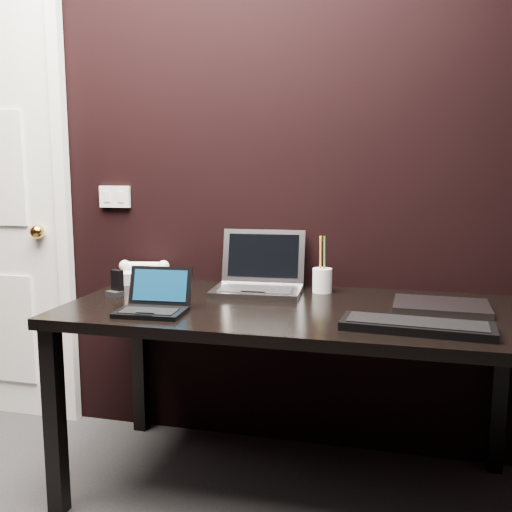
% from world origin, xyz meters
% --- Properties ---
extents(wall_back, '(4.00, 0.00, 4.00)m').
position_xyz_m(wall_back, '(0.00, 1.80, 1.30)').
color(wall_back, black).
rests_on(wall_back, ground).
extents(wall_switch, '(0.15, 0.02, 0.10)m').
position_xyz_m(wall_switch, '(-0.62, 1.79, 1.12)').
color(wall_switch, silver).
rests_on(wall_switch, wall_back).
extents(desk, '(1.70, 0.80, 0.74)m').
position_xyz_m(desk, '(0.30, 1.40, 0.66)').
color(desk, black).
rests_on(desk, ground).
extents(netbook, '(0.25, 0.22, 0.15)m').
position_xyz_m(netbook, '(-0.17, 1.19, 0.77)').
color(netbook, black).
rests_on(netbook, desk).
extents(silver_laptop, '(0.38, 0.35, 0.25)m').
position_xyz_m(silver_laptop, '(0.12, 1.62, 0.79)').
color(silver_laptop, '#A2A1A7').
rests_on(silver_laptop, desk).
extents(ext_keyboard, '(0.49, 0.20, 0.03)m').
position_xyz_m(ext_keyboard, '(0.74, 1.18, 0.75)').
color(ext_keyboard, black).
rests_on(ext_keyboard, desk).
extents(closed_laptop, '(0.35, 0.25, 0.02)m').
position_xyz_m(closed_laptop, '(0.84, 1.49, 0.75)').
color(closed_laptop, '#9A9A9F').
rests_on(closed_laptop, desk).
extents(desk_phone, '(0.23, 0.20, 0.11)m').
position_xyz_m(desk_phone, '(-0.43, 1.68, 0.78)').
color(desk_phone, silver).
rests_on(desk_phone, desk).
extents(mobile_phone, '(0.07, 0.07, 0.11)m').
position_xyz_m(mobile_phone, '(-0.42, 1.40, 0.78)').
color(mobile_phone, black).
rests_on(mobile_phone, desk).
extents(pen_cup, '(0.10, 0.10, 0.24)m').
position_xyz_m(pen_cup, '(0.37, 1.67, 0.80)').
color(pen_cup, white).
rests_on(pen_cup, desk).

